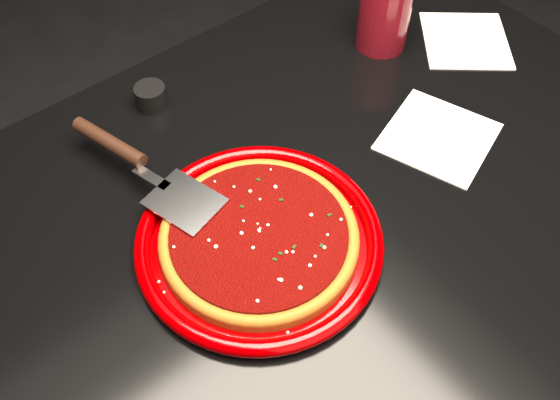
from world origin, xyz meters
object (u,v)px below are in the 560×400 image
(plate, at_px, (259,240))
(ramekin, at_px, (151,97))
(pizza_server, at_px, (145,167))
(cup, at_px, (384,14))
(table, at_px, (294,325))

(plate, height_order, ramekin, ramekin)
(pizza_server, xyz_separation_m, cup, (0.48, 0.02, 0.02))
(table, height_order, cup, cup)
(pizza_server, bearing_deg, cup, -12.62)
(pizza_server, height_order, ramekin, pizza_server)
(cup, bearing_deg, plate, -154.78)
(plate, bearing_deg, table, 13.63)
(table, xyz_separation_m, plate, (-0.09, -0.02, 0.39))
(pizza_server, distance_m, cup, 0.48)
(pizza_server, distance_m, ramekin, 0.17)
(ramekin, bearing_deg, cup, -16.92)
(table, height_order, ramekin, ramekin)
(plate, bearing_deg, ramekin, 83.93)
(table, height_order, plate, plate)
(plate, relative_size, cup, 2.72)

